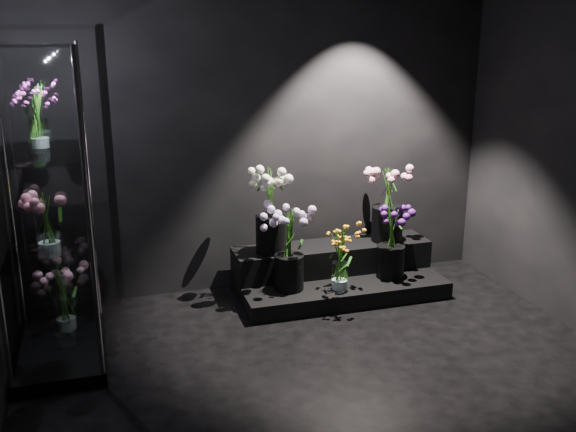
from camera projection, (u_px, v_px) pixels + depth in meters
name	position (u px, v px, depth m)	size (l,w,h in m)	color
floor	(350.00, 402.00, 3.90)	(4.00, 4.00, 0.00)	black
wall_back	(264.00, 126.00, 5.34)	(4.00, 4.00, 0.00)	black
display_riser	(336.00, 273.00, 5.53)	(1.73, 0.77, 0.38)	black
display_case	(46.00, 212.00, 4.12)	(0.57, 0.96, 2.10)	black
bouquet_orange_bells	(340.00, 257.00, 5.14)	(0.35, 0.35, 0.54)	white
bouquet_lilac	(289.00, 243.00, 5.11)	(0.43, 0.43, 0.68)	black
bouquet_purple	(391.00, 239.00, 5.38)	(0.38, 0.38, 0.60)	black
bouquet_cream_roses	(271.00, 205.00, 5.25)	(0.43, 0.43, 0.71)	black
bouquet_pink_roses	(388.00, 198.00, 5.55)	(0.51, 0.51, 0.67)	black
bouquet_case_pink	(47.00, 223.00, 3.95)	(0.40, 0.40, 0.40)	white
bouquet_case_magenta	(37.00, 116.00, 4.09)	(0.27, 0.27, 0.40)	white
bouquet_case_base_pink	(64.00, 295.00, 4.56)	(0.41, 0.41, 0.50)	white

